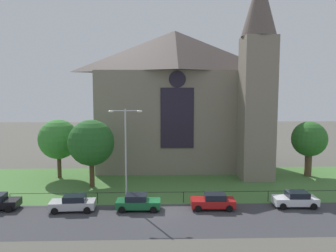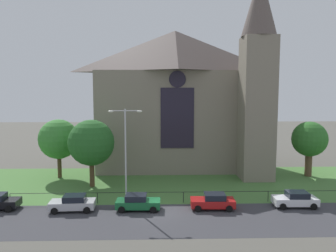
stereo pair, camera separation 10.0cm
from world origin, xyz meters
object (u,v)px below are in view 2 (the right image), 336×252
object	(u,v)px
tree_left_far	(59,139)
tree_left_near	(91,143)
parked_car_green	(138,202)
church_building	(180,98)
parked_car_red	(213,201)
parked_car_white	(295,199)
tree_right_far	(309,140)
parked_car_silver	(73,203)
streetlamp_near	(126,145)

from	to	relation	value
tree_left_far	tree_left_near	xyz separation A→B (m)	(5.05, -4.33, 0.19)
parked_car_green	church_building	bearing A→B (deg)	75.89
parked_car_red	parked_car_white	world-z (taller)	same
tree_left_near	tree_right_far	bearing A→B (deg)	8.42
church_building	tree_right_far	distance (m)	18.61
parked_car_silver	tree_left_near	bearing A→B (deg)	-94.57
parked_car_red	parked_car_white	xyz separation A→B (m)	(8.17, 0.33, 0.00)
parked_car_green	parked_car_white	bearing A→B (deg)	3.34
tree_left_far	streetlamp_near	xyz separation A→B (m)	(9.65, -10.58, 0.92)
tree_left_near	parked_car_silver	bearing A→B (deg)	-91.85
tree_left_far	tree_left_near	distance (m)	6.66
parked_car_red	parked_car_white	size ratio (longest dim) A/B	1.01
tree_left_near	parked_car_red	bearing A→B (deg)	-31.50
streetlamp_near	parked_car_green	bearing A→B (deg)	-55.79
tree_right_far	parked_car_red	distance (m)	19.52
tree_left_far	parked_car_white	world-z (taller)	tree_left_far
tree_left_far	parked_car_silver	size ratio (longest dim) A/B	1.78
parked_car_green	tree_right_far	bearing A→B (deg)	30.93
tree_left_far	parked_car_silver	world-z (taller)	tree_left_far
parked_car_silver	parked_car_green	xyz separation A→B (m)	(6.13, 0.03, 0.00)
tree_right_far	parked_car_red	size ratio (longest dim) A/B	1.71
parked_car_green	parked_car_red	world-z (taller)	same
tree_left_far	parked_car_silver	distance (m)	14.03
parked_car_silver	tree_left_far	bearing A→B (deg)	-71.72
tree_right_far	parked_car_white	distance (m)	14.13
streetlamp_near	tree_left_near	bearing A→B (deg)	126.38
tree_left_far	tree_left_near	size ratio (longest dim) A/B	0.96
parked_car_silver	parked_car_white	bearing A→B (deg)	178.45
parked_car_silver	parked_car_green	world-z (taller)	same
tree_left_near	tree_right_far	xyz separation A→B (m)	(27.82, 4.12, -0.35)
tree_right_far	parked_car_red	xyz separation A→B (m)	(-14.71, -12.15, -4.14)
parked_car_red	streetlamp_near	bearing A→B (deg)	-9.76
parked_car_red	tree_left_near	bearing A→B (deg)	-29.41
tree_left_far	parked_car_green	xyz separation A→B (m)	(10.92, -12.44, -4.30)
tree_left_near	streetlamp_near	size ratio (longest dim) A/B	0.83
parked_car_silver	parked_car_red	world-z (taller)	same
tree_left_far	streetlamp_near	world-z (taller)	streetlamp_near
streetlamp_near	tree_left_far	bearing A→B (deg)	132.37
tree_right_far	parked_car_silver	world-z (taller)	tree_right_far
streetlamp_near	parked_car_red	distance (m)	10.14
streetlamp_near	parked_car_silver	xyz separation A→B (m)	(-4.86, -1.89, -5.22)
streetlamp_near	parked_car_red	world-z (taller)	streetlamp_near
church_building	parked_car_green	size ratio (longest dim) A/B	6.11
tree_left_far	parked_car_red	world-z (taller)	tree_left_far
tree_right_far	parked_car_white	size ratio (longest dim) A/B	1.72
streetlamp_near	parked_car_green	size ratio (longest dim) A/B	2.25
church_building	streetlamp_near	size ratio (longest dim) A/B	2.72
parked_car_silver	church_building	bearing A→B (deg)	-124.29
parked_car_white	parked_car_silver	bearing A→B (deg)	2.53
tree_left_far	tree_right_far	world-z (taller)	tree_left_far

